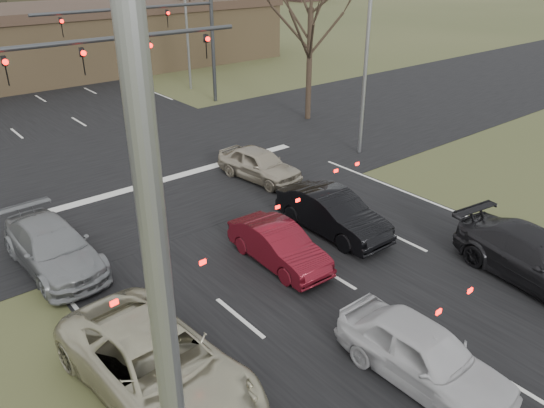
{
  "coord_description": "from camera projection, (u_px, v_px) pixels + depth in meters",
  "views": [
    {
      "loc": [
        -10.26,
        -6.74,
        9.2
      ],
      "look_at": [
        -0.82,
        4.88,
        2.0
      ],
      "focal_mm": 35.0,
      "sensor_mm": 36.0,
      "label": 1
    }
  ],
  "objects": [
    {
      "name": "ground",
      "position": [
        407.0,
        321.0,
        14.54
      ],
      "size": [
        360.0,
        360.0,
        0.0
      ],
      "primitive_type": "plane",
      "color": "#3D4424",
      "rests_on": "ground"
    },
    {
      "name": "road_cross",
      "position": [
        150.0,
        165.0,
        25.02
      ],
      "size": [
        200.0,
        14.0,
        0.02
      ],
      "primitive_type": "cube",
      "color": "black",
      "rests_on": "ground"
    },
    {
      "name": "building",
      "position": [
        31.0,
        43.0,
        41.09
      ],
      "size": [
        42.4,
        10.4,
        5.3
      ],
      "color": "olive",
      "rests_on": "ground"
    },
    {
      "name": "mast_arm_near",
      "position": [
        27.0,
        81.0,
        18.45
      ],
      "size": [
        12.12,
        0.24,
        8.0
      ],
      "color": "#383A3D",
      "rests_on": "ground"
    },
    {
      "name": "mast_arm_far",
      "position": [
        173.0,
        27.0,
        31.96
      ],
      "size": [
        11.12,
        0.24,
        8.0
      ],
      "color": "#383A3D",
      "rests_on": "ground"
    },
    {
      "name": "streetlight_right_near",
      "position": [
        365.0,
        38.0,
        24.12
      ],
      "size": [
        2.34,
        0.25,
        10.0
      ],
      "color": "gray",
      "rests_on": "ground"
    },
    {
      "name": "streetlight_right_far",
      "position": [
        183.0,
        8.0,
        36.3
      ],
      "size": [
        2.34,
        0.25,
        10.0
      ],
      "color": "gray",
      "rests_on": "ground"
    },
    {
      "name": "car_silver_suv",
      "position": [
        157.0,
        365.0,
        11.88
      ],
      "size": [
        3.09,
        5.91,
        1.59
      ],
      "primitive_type": "imported",
      "rotation": [
        0.0,
        0.0,
        0.08
      ],
      "color": "#B7B294",
      "rests_on": "ground"
    },
    {
      "name": "car_white_sedan",
      "position": [
        423.0,
        354.0,
        12.26
      ],
      "size": [
        1.82,
        4.41,
        1.49
      ],
      "primitive_type": "imported",
      "rotation": [
        0.0,
        0.0,
        0.01
      ],
      "color": "silver",
      "rests_on": "ground"
    },
    {
      "name": "car_black_hatch",
      "position": [
        333.0,
        213.0,
        18.84
      ],
      "size": [
        1.67,
        4.62,
        1.51
      ],
      "primitive_type": "imported",
      "rotation": [
        0.0,
        0.0,
        -0.02
      ],
      "color": "black",
      "rests_on": "ground"
    },
    {
      "name": "car_charcoal_sedan",
      "position": [
        538.0,
        259.0,
        15.98
      ],
      "size": [
        2.86,
        5.56,
        1.54
      ],
      "primitive_type": "imported",
      "rotation": [
        0.0,
        0.0,
        -0.14
      ],
      "color": "black",
      "rests_on": "ground"
    },
    {
      "name": "car_grey_ahead",
      "position": [
        53.0,
        247.0,
        16.74
      ],
      "size": [
        2.19,
        5.02,
        1.44
      ],
      "primitive_type": "imported",
      "rotation": [
        0.0,
        0.0,
        0.04
      ],
      "color": "gray",
      "rests_on": "ground"
    },
    {
      "name": "car_red_ahead",
      "position": [
        279.0,
        245.0,
        16.97
      ],
      "size": [
        1.49,
        4.0,
        1.31
      ],
      "primitive_type": "imported",
      "rotation": [
        0.0,
        0.0,
        -0.03
      ],
      "color": "#580C16",
      "rests_on": "ground"
    },
    {
      "name": "car_silver_ahead",
      "position": [
        259.0,
        164.0,
        23.25
      ],
      "size": [
        2.19,
        4.31,
        1.41
      ],
      "primitive_type": "imported",
      "rotation": [
        0.0,
        0.0,
        0.13
      ],
      "color": "#ACA28B",
      "rests_on": "ground"
    }
  ]
}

